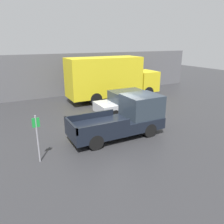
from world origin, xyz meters
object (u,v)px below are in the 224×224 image
delivery_truck (110,77)px  car (126,102)px  parking_sign (37,136)px  pickup_truck (126,118)px

delivery_truck → car: bearing=-101.7°
delivery_truck → parking_sign: (-7.52, -7.96, -0.76)m
pickup_truck → delivery_truck: (2.78, 7.22, 0.96)m
pickup_truck → delivery_truck: bearing=69.0°
delivery_truck → pickup_truck: bearing=-111.0°
parking_sign → car: bearing=30.4°
parking_sign → delivery_truck: bearing=46.6°
delivery_truck → parking_sign: 10.98m
car → delivery_truck: delivery_truck is taller
pickup_truck → car: pickup_truck is taller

